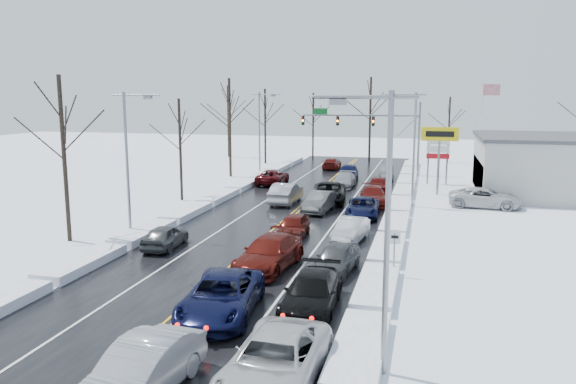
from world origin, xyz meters
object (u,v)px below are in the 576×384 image
(traffic_signal_mast, at_px, (373,125))
(tires_plus_sign, at_px, (440,139))
(flagpole, at_px, (482,121))
(oncoming_car_0, at_px, (286,203))

(traffic_signal_mast, height_order, tires_plus_sign, traffic_signal_mast)
(flagpole, distance_m, oncoming_car_0, 27.67)
(oncoming_car_0, bearing_deg, tires_plus_sign, -148.57)
(oncoming_car_0, bearing_deg, flagpole, -127.62)
(traffic_signal_mast, xyz_separation_m, flagpole, (11.72, 2.01, 0.45))
(traffic_signal_mast, bearing_deg, tires_plus_sign, -59.54)
(tires_plus_sign, relative_size, oncoming_car_0, 1.17)
(flagpole, xyz_separation_m, oncoming_car_0, (-16.77, -21.19, -5.93))
(flagpole, height_order, oncoming_car_0, flagpole)
(traffic_signal_mast, relative_size, flagpole, 1.33)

